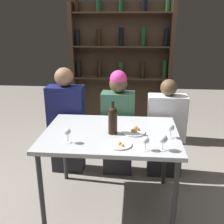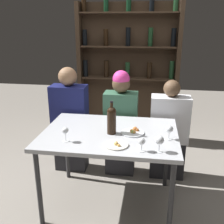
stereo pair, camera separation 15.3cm
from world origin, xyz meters
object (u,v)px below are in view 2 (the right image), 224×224
Objects in this scene: seated_person_left at (70,123)px; seated_person_center at (121,125)px; wine_bottle at (112,119)px; wine_glass_1 at (65,131)px; wine_glass_3 at (142,142)px; wine_glass_2 at (159,141)px; food_plate_0 at (133,132)px; seated_person_right at (169,134)px; food_plate_1 at (116,145)px; wine_glass_0 at (169,130)px.

seated_person_center is (0.61, 0.00, 0.01)m from seated_person_left.
seated_person_center is at bearing 89.35° from wine_bottle.
wine_bottle is 2.39× the size of wine_glass_1.
wine_glass_3 is 0.09× the size of seated_person_left.
food_plate_0 is at bearing 124.39° from wine_glass_2.
wine_glass_1 is at bearing -154.79° from food_plate_0.
wine_glass_1 reaches higher than wine_glass_3.
wine_glass_3 is (0.28, -0.31, -0.06)m from wine_bottle.
wine_glass_3 is 1.04m from seated_person_right.
food_plate_1 is (0.08, -0.24, -0.13)m from wine_bottle.
wine_glass_0 is 0.34m from food_plate_0.
seated_person_right reaches higher than food_plate_0.
seated_person_right is at bearing 81.52° from wine_glass_2.
seated_person_left is 0.61m from seated_person_center.
wine_glass_0 is at bearing 24.11° from food_plate_1.
wine_bottle is 0.42m from wine_glass_3.
seated_person_left is at bearing 148.01° from wine_glass_0.
food_plate_0 is at bearing -37.47° from seated_person_left.
food_plate_0 is at bearing 67.48° from food_plate_1.
seated_person_left is at bearing 137.35° from wine_glass_2.
food_plate_0 is at bearing 105.08° from wine_glass_3.
wine_glass_2 is 1.06m from seated_person_center.
wine_bottle is 0.93m from seated_person_right.
seated_person_center is 1.08× the size of seated_person_right.
seated_person_center is (-0.41, 0.94, -0.26)m from wine_glass_2.
seated_person_center is (-0.28, 0.95, -0.25)m from wine_glass_3.
seated_person_left reaches higher than seated_person_right.
wine_glass_1 is 0.94m from seated_person_left.
seated_person_center reaches higher than seated_person_right.
seated_person_right reaches higher than wine_glass_1.
seated_person_right is at bearing -0.00° from seated_person_center.
wine_glass_2 is at bearing -5.33° from wine_glass_1.
wine_bottle is 0.24× the size of seated_person_left.
seated_person_center reaches higher than wine_bottle.
seated_person_left is 1.10× the size of seated_person_right.
wine_glass_3 is 0.36m from food_plate_0.
seated_person_right is at bearing 58.86° from food_plate_0.
wine_glass_3 is (-0.22, -0.26, -0.01)m from wine_glass_0.
seated_person_right is at bearing -0.00° from seated_person_left.
food_plate_1 is at bearing 162.47° from wine_glass_3.
food_plate_0 is 0.75m from seated_person_right.
food_plate_1 is at bearing -72.47° from wine_bottle.
seated_person_left is at bearing 127.46° from food_plate_1.
wine_glass_0 is 0.64× the size of food_plate_1.
wine_glass_2 is at bearing -55.61° from food_plate_0.
food_plate_1 is at bearing -112.52° from food_plate_0.
wine_glass_1 is (-0.87, -0.17, 0.00)m from wine_glass_0.
seated_person_right reaches higher than food_plate_1.
wine_glass_3 is at bearing -17.53° from food_plate_1.
seated_person_right is (0.14, 0.94, -0.33)m from wine_glass_2.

